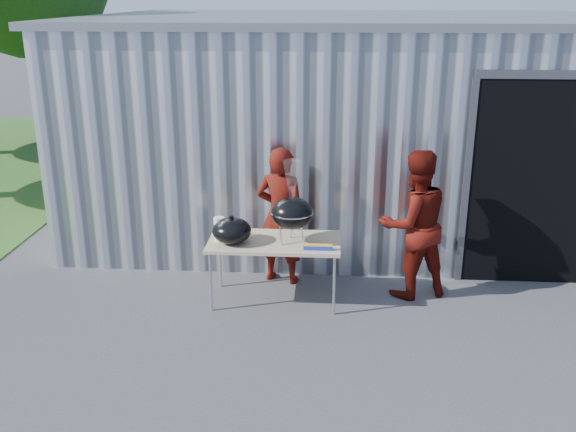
# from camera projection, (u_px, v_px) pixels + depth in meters

# --- Properties ---
(ground) EXTENTS (80.00, 80.00, 0.00)m
(ground) POSITION_uv_depth(u_px,v_px,m) (285.00, 341.00, 6.64)
(ground) COLOR #3E3E41
(building) EXTENTS (8.20, 6.20, 3.10)m
(building) POSITION_uv_depth(u_px,v_px,m) (362.00, 116.00, 10.40)
(building) COLOR silver
(building) RESTS_ON ground
(folding_table) EXTENTS (1.50, 0.75, 0.75)m
(folding_table) POSITION_uv_depth(u_px,v_px,m) (274.00, 244.00, 7.31)
(folding_table) COLOR tan
(folding_table) RESTS_ON ground
(kettle_grill) EXTENTS (0.48, 0.48, 0.95)m
(kettle_grill) POSITION_uv_depth(u_px,v_px,m) (292.00, 207.00, 7.12)
(kettle_grill) COLOR black
(kettle_grill) RESTS_ON folding_table
(grill_lid) EXTENTS (0.44, 0.44, 0.32)m
(grill_lid) POSITION_uv_depth(u_px,v_px,m) (232.00, 231.00, 7.19)
(grill_lid) COLOR black
(grill_lid) RESTS_ON folding_table
(paper_towels) EXTENTS (0.12, 0.12, 0.28)m
(paper_towels) POSITION_uv_depth(u_px,v_px,m) (219.00, 229.00, 7.25)
(paper_towels) COLOR white
(paper_towels) RESTS_ON folding_table
(white_tub) EXTENTS (0.20, 0.15, 0.10)m
(white_tub) POSITION_uv_depth(u_px,v_px,m) (229.00, 230.00, 7.47)
(white_tub) COLOR white
(white_tub) RESTS_ON folding_table
(foil_box) EXTENTS (0.32, 0.05, 0.06)m
(foil_box) POSITION_uv_depth(u_px,v_px,m) (318.00, 247.00, 7.02)
(foil_box) COLOR #1C2EB6
(foil_box) RESTS_ON folding_table
(person_cook) EXTENTS (0.71, 0.56, 1.71)m
(person_cook) POSITION_uv_depth(u_px,v_px,m) (281.00, 216.00, 7.80)
(person_cook) COLOR #500F08
(person_cook) RESTS_ON ground
(person_bystander) EXTENTS (1.04, 0.93, 1.77)m
(person_bystander) POSITION_uv_depth(u_px,v_px,m) (414.00, 224.00, 7.42)
(person_bystander) COLOR #500F08
(person_bystander) RESTS_ON ground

